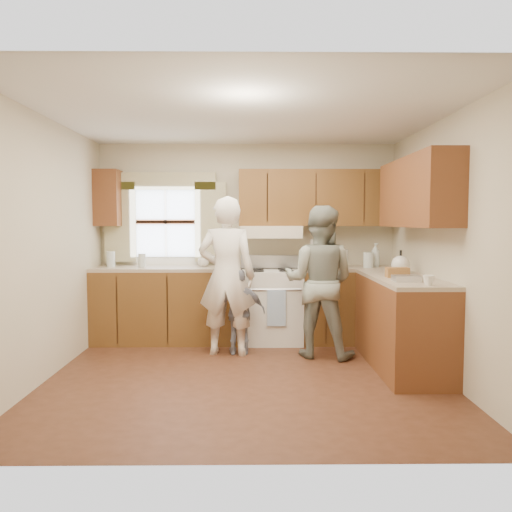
{
  "coord_description": "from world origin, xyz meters",
  "views": [
    {
      "loc": [
        0.04,
        -4.74,
        1.51
      ],
      "look_at": [
        0.1,
        0.4,
        1.15
      ],
      "focal_mm": 35.0,
      "sensor_mm": 36.0,
      "label": 1
    }
  ],
  "objects_px": {
    "woman_left": "(227,276)",
    "stove": "(271,305)",
    "child": "(240,312)",
    "woman_right": "(319,282)"
  },
  "relations": [
    {
      "from": "woman_left",
      "to": "stove",
      "type": "bearing_deg",
      "value": -125.5
    },
    {
      "from": "stove",
      "to": "woman_left",
      "type": "distance_m",
      "value": 0.89
    },
    {
      "from": "stove",
      "to": "child",
      "type": "distance_m",
      "value": 0.7
    },
    {
      "from": "stove",
      "to": "woman_right",
      "type": "xyz_separation_m",
      "value": [
        0.51,
        -0.68,
        0.37
      ]
    },
    {
      "from": "woman_right",
      "to": "child",
      "type": "bearing_deg",
      "value": 13.52
    },
    {
      "from": "stove",
      "to": "woman_right",
      "type": "height_order",
      "value": "woman_right"
    },
    {
      "from": "woman_right",
      "to": "child",
      "type": "xyz_separation_m",
      "value": [
        -0.88,
        0.09,
        -0.35
      ]
    },
    {
      "from": "woman_left",
      "to": "child",
      "type": "height_order",
      "value": "woman_left"
    },
    {
      "from": "woman_right",
      "to": "child",
      "type": "relative_size",
      "value": 1.73
    },
    {
      "from": "woman_left",
      "to": "child",
      "type": "xyz_separation_m",
      "value": [
        0.15,
        0.0,
        -0.41
      ]
    }
  ]
}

